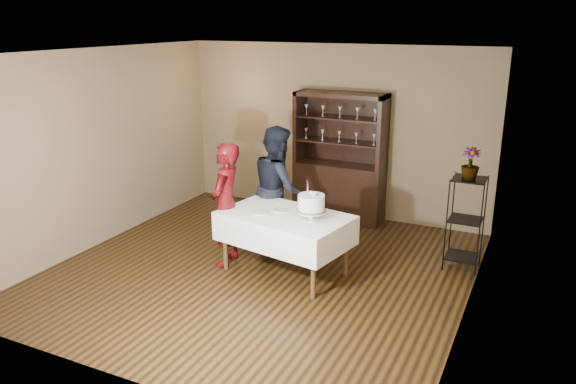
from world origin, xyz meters
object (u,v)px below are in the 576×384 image
(man, at_px, (278,188))
(cake, at_px, (311,204))
(china_hutch, at_px, (339,178))
(cake_table, at_px, (285,228))
(plant_etagere, at_px, (466,220))
(woman, at_px, (226,205))
(potted_plant, at_px, (470,164))

(man, bearing_deg, cake, -168.44)
(china_hutch, height_order, cake, china_hutch)
(china_hutch, xyz_separation_m, cake_table, (0.10, -2.17, -0.07))
(plant_etagere, height_order, cake, cake)
(woman, bearing_deg, cake, 81.02)
(cake_table, bearing_deg, cake, -6.80)
(cake_table, height_order, man, man)
(plant_etagere, xyz_separation_m, cake_table, (-1.98, -1.12, -0.06))
(woman, relative_size, potted_plant, 4.13)
(china_hutch, relative_size, woman, 1.25)
(plant_etagere, bearing_deg, potted_plant, -103.68)
(woman, relative_size, man, 0.94)
(plant_etagere, xyz_separation_m, cake, (-1.62, -1.16, 0.32))
(plant_etagere, relative_size, potted_plant, 3.08)
(woman, bearing_deg, potted_plant, 102.82)
(plant_etagere, height_order, potted_plant, potted_plant)
(man, relative_size, cake, 3.49)
(woman, bearing_deg, man, 147.08)
(china_hutch, height_order, plant_etagere, china_hutch)
(cake_table, height_order, woman, woman)
(woman, xyz_separation_m, cake, (1.17, 0.01, 0.17))
(woman, bearing_deg, china_hutch, 152.69)
(potted_plant, bearing_deg, china_hutch, 152.60)
(cake_table, bearing_deg, plant_etagere, 29.40)
(plant_etagere, height_order, cake_table, plant_etagere)
(woman, xyz_separation_m, potted_plant, (2.78, 1.15, 0.58))
(man, bearing_deg, china_hutch, -49.31)
(cake_table, bearing_deg, china_hutch, 92.59)
(man, bearing_deg, woman, 121.76)
(cake_table, bearing_deg, potted_plant, 28.96)
(plant_etagere, relative_size, woman, 0.75)
(cake_table, relative_size, man, 1.00)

